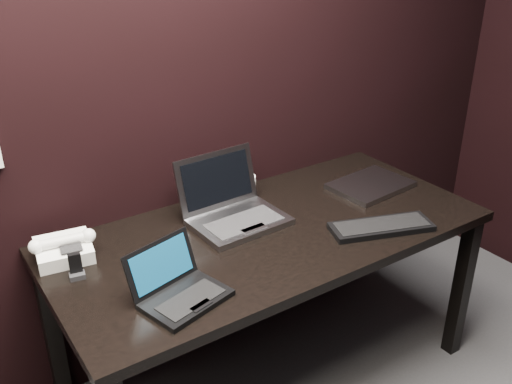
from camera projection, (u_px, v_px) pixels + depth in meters
wall_back at (145, 77)px, 2.12m from camera, size 4.00×0.00×4.00m
desk at (270, 246)px, 2.26m from camera, size 1.70×0.80×0.74m
netbook at (179, 289)px, 1.81m from camera, size 0.31×0.29×0.17m
silver_laptop at (233, 210)px, 2.26m from camera, size 0.37×0.34×0.25m
ext_keyboard at (381, 227)px, 2.21m from camera, size 0.42×0.26×0.03m
closed_laptop at (371, 185)px, 2.55m from camera, size 0.37×0.28×0.02m
desk_phone at (64, 249)px, 2.01m from camera, size 0.23×0.20×0.11m
mobile_phone at (76, 268)px, 1.91m from camera, size 0.06×0.05×0.09m
pen_cup at (247, 185)px, 2.46m from camera, size 0.10×0.10×0.23m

